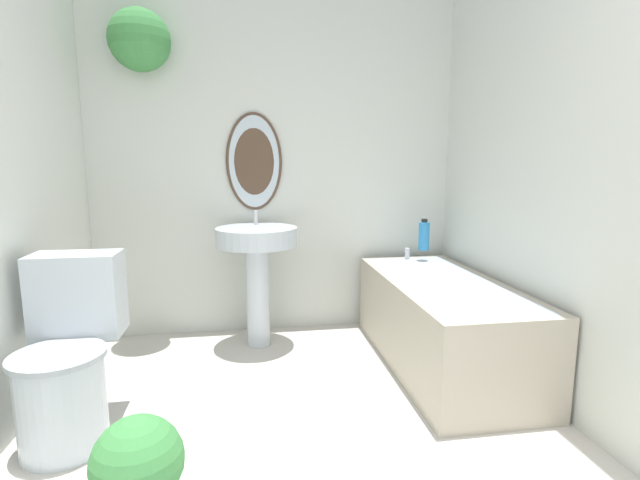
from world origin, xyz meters
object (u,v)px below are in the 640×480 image
object	(u,v)px
potted_plant	(138,471)
bathtub	(442,321)
toilet	(69,357)
shampoo_bottle	(424,235)
pedestal_sink	(257,256)

from	to	relation	value
potted_plant	bathtub	bearing A→B (deg)	35.77
toilet	shampoo_bottle	xyz separation A→B (m)	(2.02, 1.00, 0.34)
toilet	shampoo_bottle	world-z (taller)	shampoo_bottle
shampoo_bottle	potted_plant	xyz separation A→B (m)	(-1.60, -1.65, -0.48)
potted_plant	pedestal_sink	bearing A→B (deg)	74.82
bathtub	shampoo_bottle	world-z (taller)	shampoo_bottle
pedestal_sink	bathtub	size ratio (longest dim) A/B	0.61
pedestal_sink	potted_plant	xyz separation A→B (m)	(-0.42, -1.57, -0.38)
pedestal_sink	bathtub	xyz separation A→B (m)	(1.08, -0.48, -0.33)
toilet	shampoo_bottle	bearing A→B (deg)	26.29
pedestal_sink	shampoo_bottle	bearing A→B (deg)	3.87
pedestal_sink	bathtub	bearing A→B (deg)	-24.06
pedestal_sink	shampoo_bottle	world-z (taller)	pedestal_sink
bathtub	potted_plant	world-z (taller)	bathtub
toilet	potted_plant	world-z (taller)	toilet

